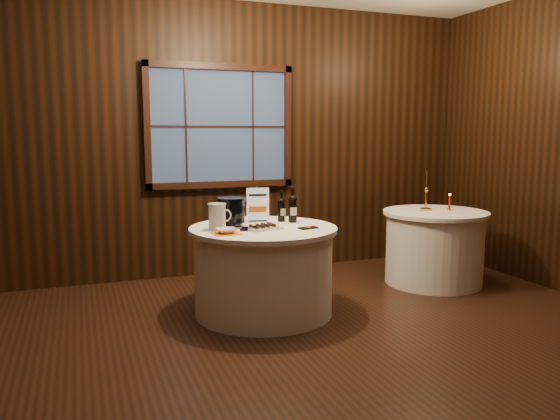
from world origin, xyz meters
name	(u,v)px	position (x,y,z in m)	size (l,w,h in m)	color
ground	(308,355)	(0.00, 0.00, 0.00)	(6.00, 6.00, 0.00)	black
back_wall	(220,136)	(0.00, 2.48, 1.54)	(6.00, 0.10, 3.00)	black
main_table	(263,270)	(0.00, 1.00, 0.39)	(1.28, 1.28, 0.77)	white
side_table	(434,247)	(2.00, 1.30, 0.39)	(1.08, 1.08, 0.77)	white
sign_stand	(258,211)	(0.02, 1.22, 0.88)	(0.20, 0.12, 0.33)	#B4B4BC
port_bottle_left	(281,208)	(0.25, 1.22, 0.89)	(0.07, 0.07, 0.28)	black
port_bottle_right	(293,207)	(0.33, 1.14, 0.91)	(0.08, 0.09, 0.33)	black
ice_bucket	(232,211)	(-0.24, 1.14, 0.90)	(0.25, 0.25, 0.25)	black
chocolate_plate	(263,227)	(-0.03, 0.90, 0.79)	(0.34, 0.27, 0.04)	silver
chocolate_box	(308,228)	(0.33, 0.79, 0.78)	(0.16, 0.08, 0.01)	black
grape_bunch	(245,229)	(-0.20, 0.88, 0.79)	(0.15, 0.07, 0.03)	black
glass_pitcher	(217,216)	(-0.40, 1.01, 0.88)	(0.21, 0.16, 0.22)	white
orange_napkin	(226,233)	(-0.38, 0.81, 0.77)	(0.22, 0.22, 0.00)	orange
cracker_bowl	(226,231)	(-0.38, 0.81, 0.79)	(0.16, 0.16, 0.04)	silver
brass_candlestick	(426,196)	(1.94, 1.39, 0.92)	(0.12, 0.12, 0.43)	gold
red_candle	(449,204)	(2.17, 1.30, 0.84)	(0.05, 0.05, 0.18)	gold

